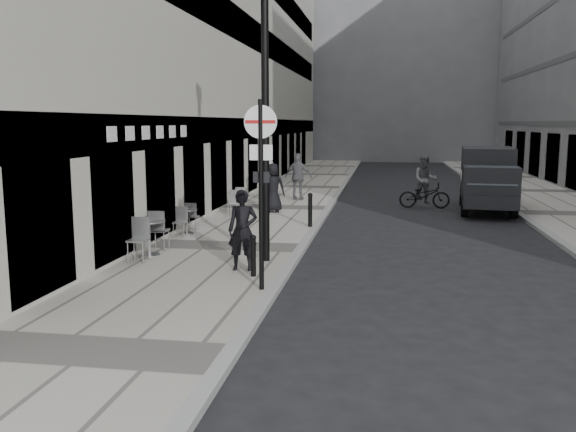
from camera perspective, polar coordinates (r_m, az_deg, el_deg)
name	(u,v)px	position (r m, az deg, el deg)	size (l,w,h in m)	color
sidewalk	(276,208)	(23.69, -1.09, 0.73)	(4.00, 60.00, 0.12)	#ABA49A
far_sidewalk	(576,215)	(24.32, 25.35, 0.09)	(4.00, 60.00, 0.12)	#ABA49A
building_left	(218,4)	(31.21, -6.58, 19.09)	(4.00, 45.00, 18.00)	#B3B1A3
building_far	(381,42)	(61.57, 8.72, 15.75)	(24.00, 16.00, 22.00)	slate
walking_man	(243,230)	(13.44, -4.26, -1.33)	(0.65, 0.43, 1.79)	black
sign_post	(261,170)	(11.64, -2.55, 4.37)	(0.63, 0.10, 3.67)	black
lamppost	(265,98)	(14.13, -2.15, 10.96)	(0.31, 0.31, 6.81)	black
bollard_near	(310,211)	(19.09, 2.08, 0.48)	(0.13, 0.13, 1.00)	black
bollard_far	(253,257)	(12.95, -3.26, -3.85)	(0.11, 0.11, 0.84)	black
panel_van	(487,176)	(24.52, 18.17, 3.61)	(2.38, 5.26, 2.40)	black
cyclist	(425,187)	(24.67, 12.67, 2.62)	(1.96, 0.74, 2.11)	black
pedestrian_a	(298,177)	(25.69, 0.97, 3.70)	(1.15, 0.48, 1.97)	#5C5C61
pedestrian_b	(268,181)	(25.27, -1.87, 3.30)	(1.10, 0.63, 1.70)	#B7B1A9
pedestrian_c	(273,188)	(22.17, -1.44, 2.66)	(0.88, 0.57, 1.79)	black
cafe_table_near	(186,219)	(18.14, -9.49, -0.29)	(0.66, 1.49, 0.85)	#A3A3A5
cafe_table_mid	(149,235)	(15.27, -12.87, -1.73)	(0.80, 1.81, 1.03)	#A2A2A4
cafe_table_far	(238,201)	(21.89, -4.72, 1.40)	(0.70, 1.58, 0.90)	silver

